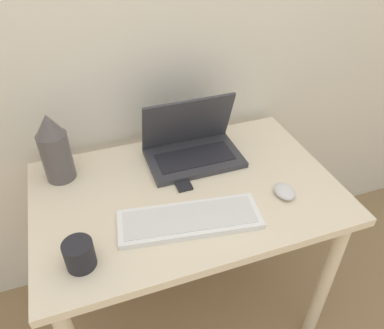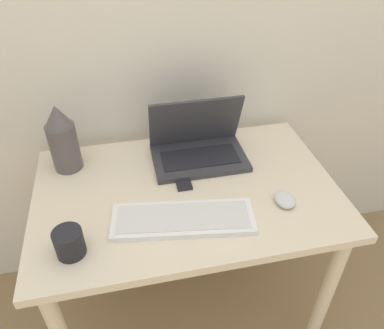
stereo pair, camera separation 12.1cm
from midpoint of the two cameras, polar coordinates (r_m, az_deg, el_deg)
desk at (r=1.34m, az=-3.35°, el=-7.28°), size 1.02×0.66×0.72m
laptop at (r=1.39m, az=-2.55°, el=2.88°), size 0.34×0.22×0.23m
keyboard at (r=1.16m, az=-3.39°, el=-8.49°), size 0.45×0.21×0.02m
mouse at (r=1.26m, az=11.27°, el=-4.13°), size 0.06×0.09×0.03m
vase at (r=1.35m, az=-22.69°, el=2.20°), size 0.10×0.10×0.25m
mp3_player at (r=1.28m, az=-4.01°, el=-3.28°), size 0.05×0.06×0.01m
mug at (r=1.09m, az=-19.96°, el=-12.92°), size 0.08×0.08×0.08m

